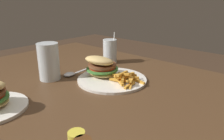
# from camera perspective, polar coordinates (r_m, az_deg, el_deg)

# --- Properties ---
(dining_table) EXTENTS (1.40, 1.29, 0.73)m
(dining_table) POSITION_cam_1_polar(r_m,az_deg,el_deg) (0.83, -13.11, -13.92)
(dining_table) COLOR #4C331E
(dining_table) RESTS_ON ground_plane
(meal_plate_near) EXTENTS (0.29, 0.29, 0.11)m
(meal_plate_near) POSITION_cam_1_polar(r_m,az_deg,el_deg) (0.91, -1.46, -0.44)
(meal_plate_near) COLOR white
(meal_plate_near) RESTS_ON dining_table
(beer_glass) EXTENTS (0.09, 0.09, 0.15)m
(beer_glass) POSITION_cam_1_polar(r_m,az_deg,el_deg) (0.94, -16.17, 1.89)
(beer_glass) COLOR silver
(beer_glass) RESTS_ON dining_table
(juice_glass) EXTENTS (0.07, 0.07, 0.16)m
(juice_glass) POSITION_cam_1_polar(r_m,az_deg,el_deg) (1.14, -0.54, 4.75)
(juice_glass) COLOR silver
(juice_glass) RESTS_ON dining_table
(spoon) EXTENTS (0.05, 0.17, 0.01)m
(spoon) POSITION_cam_1_polar(r_m,az_deg,el_deg) (0.98, -10.77, -1.01)
(spoon) COLOR silver
(spoon) RESTS_ON dining_table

